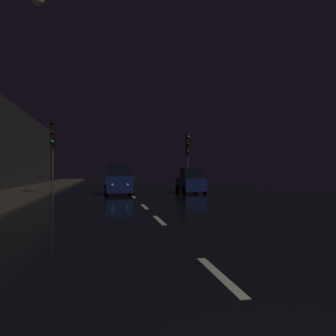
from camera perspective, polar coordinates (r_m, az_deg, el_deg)
ground at (r=27.13m, az=-6.21°, el=-4.02°), size 27.69×84.00×0.02m
sidewalk_left at (r=27.69m, az=-22.24°, el=-3.74°), size 4.40×84.00×0.15m
lane_centerline at (r=14.47m, az=-2.79°, el=-7.12°), size 0.16×19.65×0.01m
traffic_light_far_right at (r=31.31m, az=3.20°, el=3.10°), size 0.31×0.46×4.97m
traffic_light_far_left at (r=25.58m, az=-18.00°, el=4.42°), size 0.31×0.46×5.25m
streetlamp_overhead at (r=13.91m, az=-24.21°, el=14.17°), size 1.70×0.44×7.94m
car_approaching_headlights at (r=25.44m, az=-7.91°, el=-2.02°), size 1.97×4.27×2.15m
car_parked_right_far at (r=26.93m, az=3.63°, el=-2.21°), size 1.71×3.70×1.86m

